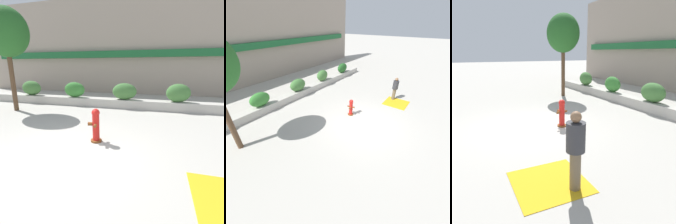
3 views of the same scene
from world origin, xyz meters
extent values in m
plane|color=#B2ADA3|center=(0.00, 0.00, 0.00)|extent=(120.00, 120.00, 0.00)
cube|color=gray|center=(0.00, 12.00, 4.00)|extent=(30.00, 1.00, 8.00)
cube|color=#195B2D|center=(0.00, 11.32, 3.36)|extent=(27.00, 0.36, 0.56)
cube|color=#B7B2A8|center=(0.00, 6.00, 0.25)|extent=(18.00, 0.70, 0.50)
ellipsoid|color=#427538|center=(-5.94, 6.00, 0.97)|extent=(1.35, 0.68, 0.93)
ellipsoid|color=#387F33|center=(-2.81, 6.00, 0.96)|extent=(1.32, 0.58, 0.91)
ellipsoid|color=#427538|center=(0.33, 6.00, 0.96)|extent=(1.39, 0.70, 0.93)
ellipsoid|color=#427538|center=(3.22, 6.00, 0.98)|extent=(1.24, 0.67, 0.96)
cylinder|color=brown|center=(0.41, 1.13, 0.03)|extent=(0.42, 0.42, 0.06)
cylinder|color=red|center=(0.41, 1.13, 0.48)|extent=(0.26, 0.26, 0.85)
sphere|color=red|center=(0.41, 1.13, 0.95)|extent=(0.25, 0.25, 0.25)
cylinder|color=brown|center=(0.23, 1.10, 0.59)|extent=(0.16, 0.14, 0.11)
cylinder|color=brown|center=(0.37, 1.30, 0.59)|extent=(0.11, 0.14, 0.09)
cylinder|color=brown|center=(0.44, 0.96, 0.59)|extent=(0.11, 0.14, 0.09)
cylinder|color=brown|center=(-5.26, 3.86, 1.51)|extent=(0.24, 0.24, 3.02)
ellipsoid|color=#235B23|center=(-5.26, 3.86, 3.98)|extent=(2.26, 2.03, 2.37)
camera|label=1|loc=(2.28, -3.75, 2.33)|focal=28.00mm
camera|label=2|loc=(-6.76, -3.10, 5.25)|focal=24.00mm
camera|label=3|loc=(7.84, -2.30, 2.85)|focal=35.00mm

